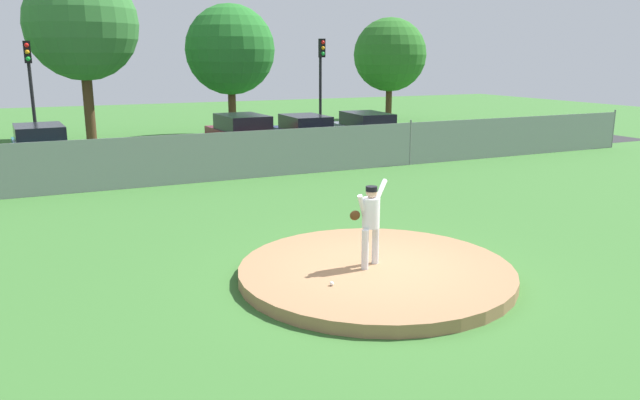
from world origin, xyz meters
name	(u,v)px	position (x,y,z in m)	size (l,w,h in m)	color
ground_plane	(266,207)	(0.00, 6.00, 0.00)	(80.00, 80.00, 0.00)	#386B2D
asphalt_strip	(194,160)	(0.00, 14.50, 0.00)	(44.00, 7.00, 0.01)	#2B2B2D
pitchers_mound	(376,272)	(0.00, 0.00, 0.11)	(5.07, 5.07, 0.22)	#99704C
pitcher_youth	(370,218)	(-0.11, 0.05, 1.15)	(0.79, 0.33, 1.61)	silver
baseball	(332,284)	(-1.17, -0.54, 0.26)	(0.07, 0.07, 0.07)	white
chainlink_fence	(225,156)	(0.00, 10.00, 0.80)	(36.15, 0.07, 1.70)	gray
parked_car_slate	(367,131)	(7.77, 14.37, 0.78)	(2.01, 4.81, 1.60)	slate
parked_car_teal	(41,149)	(-5.51, 14.45, 0.79)	(2.01, 4.36, 1.65)	#146066
parked_car_burgundy	(243,136)	(2.07, 14.61, 0.82)	(2.07, 4.63, 1.71)	maroon
parked_car_navy	(305,135)	(4.83, 14.50, 0.76)	(1.85, 4.35, 1.59)	#161E4C
traffic_light_near	(30,77)	(-5.66, 19.06, 3.19)	(0.28, 0.46, 4.65)	black
traffic_light_far	(321,71)	(7.52, 18.72, 3.34)	(0.28, 0.46, 4.89)	black
tree_broad_left	(82,25)	(-3.25, 22.18, 5.48)	(5.21, 5.21, 8.11)	#4C331E
tree_leaning_west	(230,50)	(3.63, 21.28, 4.36)	(4.52, 4.52, 6.64)	#4C331E
tree_slender_far	(390,55)	(15.25, 24.96, 4.15)	(4.64, 4.64, 6.49)	#4C331E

